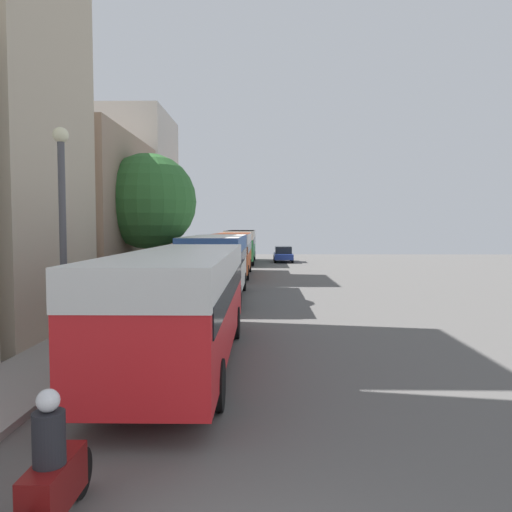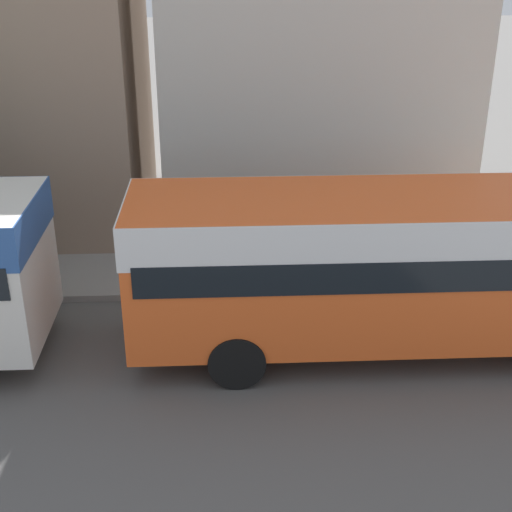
# 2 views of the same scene
# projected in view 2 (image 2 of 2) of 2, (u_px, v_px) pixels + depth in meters

# --- Properties ---
(building_end_row) EXTENTS (6.11, 7.45, 11.22)m
(building_end_row) POSITION_uv_depth(u_px,v_px,m) (312.00, 1.00, 17.87)
(building_end_row) COLOR beige
(building_end_row) RESTS_ON ground_plane
(bus_third_in_line) EXTENTS (2.54, 9.85, 3.03)m
(bus_third_in_line) POSITION_uv_depth(u_px,v_px,m) (404.00, 252.00, 12.74)
(bus_third_in_line) COLOR #EA5B23
(bus_third_in_line) RESTS_ON ground_plane
(pedestrian_near_curb) EXTENTS (0.34, 0.34, 1.63)m
(pedestrian_near_curb) POSITION_uv_depth(u_px,v_px,m) (287.00, 248.00, 15.35)
(pedestrian_near_curb) COLOR #232838
(pedestrian_near_curb) RESTS_ON sidewalk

